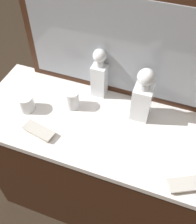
{
  "coord_description": "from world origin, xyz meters",
  "views": [
    {
      "loc": [
        0.28,
        -0.77,
        1.86
      ],
      "look_at": [
        0.0,
        0.0,
        0.93
      ],
      "focal_mm": 42.55,
      "sensor_mm": 36.0,
      "label": 1
    }
  ],
  "objects_px": {
    "silver_brush_rear": "(185,185)",
    "crystal_tumbler_center": "(72,100)",
    "silver_brush_center": "(39,131)",
    "crystal_tumbler_right": "(26,104)",
    "crystal_decanter_right": "(142,99)",
    "crystal_decanter_rear": "(100,77)"
  },
  "relations": [
    {
      "from": "crystal_decanter_right",
      "to": "crystal_tumbler_center",
      "type": "xyz_separation_m",
      "value": [
        -0.34,
        -0.06,
        -0.07
      ]
    },
    {
      "from": "silver_brush_center",
      "to": "silver_brush_rear",
      "type": "bearing_deg",
      "value": -3.16
    },
    {
      "from": "crystal_decanter_rear",
      "to": "silver_brush_rear",
      "type": "xyz_separation_m",
      "value": [
        0.51,
        -0.39,
        -0.1
      ]
    },
    {
      "from": "silver_brush_rear",
      "to": "crystal_tumbler_right",
      "type": "bearing_deg",
      "value": 169.22
    },
    {
      "from": "crystal_tumbler_right",
      "to": "silver_brush_rear",
      "type": "relative_size",
      "value": 0.53
    },
    {
      "from": "crystal_tumbler_right",
      "to": "silver_brush_rear",
      "type": "bearing_deg",
      "value": -10.78
    },
    {
      "from": "crystal_decanter_right",
      "to": "silver_brush_center",
      "type": "distance_m",
      "value": 0.51
    },
    {
      "from": "silver_brush_rear",
      "to": "crystal_tumbler_center",
      "type": "bearing_deg",
      "value": 157.36
    },
    {
      "from": "crystal_decanter_right",
      "to": "silver_brush_center",
      "type": "xyz_separation_m",
      "value": [
        -0.42,
        -0.27,
        -0.1
      ]
    },
    {
      "from": "crystal_decanter_rear",
      "to": "crystal_tumbler_center",
      "type": "bearing_deg",
      "value": -124.3
    },
    {
      "from": "crystal_decanter_rear",
      "to": "crystal_tumbler_center",
      "type": "height_order",
      "value": "crystal_decanter_rear"
    },
    {
      "from": "crystal_decanter_right",
      "to": "crystal_tumbler_right",
      "type": "height_order",
      "value": "crystal_decanter_right"
    },
    {
      "from": "crystal_decanter_right",
      "to": "crystal_decanter_rear",
      "type": "xyz_separation_m",
      "value": [
        -0.24,
        0.09,
        -0.01
      ]
    },
    {
      "from": "crystal_tumbler_right",
      "to": "crystal_tumbler_center",
      "type": "relative_size",
      "value": 0.84
    },
    {
      "from": "crystal_tumbler_right",
      "to": "crystal_tumbler_center",
      "type": "bearing_deg",
      "value": 24.88
    },
    {
      "from": "silver_brush_center",
      "to": "silver_brush_rear",
      "type": "xyz_separation_m",
      "value": [
        0.69,
        -0.04,
        0.0
      ]
    },
    {
      "from": "crystal_decanter_right",
      "to": "silver_brush_center",
      "type": "height_order",
      "value": "crystal_decanter_right"
    },
    {
      "from": "crystal_decanter_right",
      "to": "crystal_tumbler_center",
      "type": "height_order",
      "value": "crystal_decanter_right"
    },
    {
      "from": "crystal_tumbler_center",
      "to": "crystal_tumbler_right",
      "type": "bearing_deg",
      "value": -155.12
    },
    {
      "from": "crystal_tumbler_center",
      "to": "silver_brush_center",
      "type": "bearing_deg",
      "value": -110.04
    },
    {
      "from": "crystal_decanter_right",
      "to": "crystal_tumbler_right",
      "type": "bearing_deg",
      "value": -164.49
    },
    {
      "from": "crystal_decanter_right",
      "to": "crystal_tumbler_center",
      "type": "relative_size",
      "value": 2.95
    }
  ]
}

